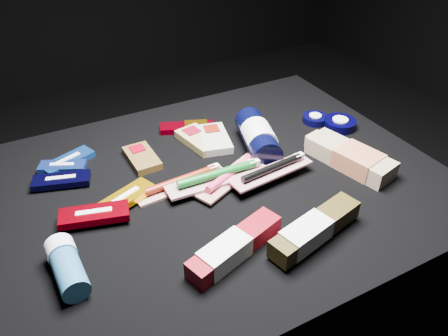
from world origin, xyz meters
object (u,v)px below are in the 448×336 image
bodywash_bottle (351,158)px  toothpaste_carton_red (232,249)px  deodorant_stick (67,266)px  lotion_bottle (258,137)px

bodywash_bottle → toothpaste_carton_red: 0.40m
bodywash_bottle → toothpaste_carton_red: bearing=-176.1°
bodywash_bottle → deodorant_stick: (-0.65, -0.03, 0.00)m
deodorant_stick → lotion_bottle: bearing=18.4°
lotion_bottle → bodywash_bottle: bearing=-29.4°
bodywash_bottle → toothpaste_carton_red: bodywash_bottle is taller
lotion_bottle → toothpaste_carton_red: size_ratio=1.12×
deodorant_stick → toothpaste_carton_red: size_ratio=0.59×
lotion_bottle → deodorant_stick: size_ratio=1.89×
bodywash_bottle → toothpaste_carton_red: (-0.38, -0.12, -0.00)m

